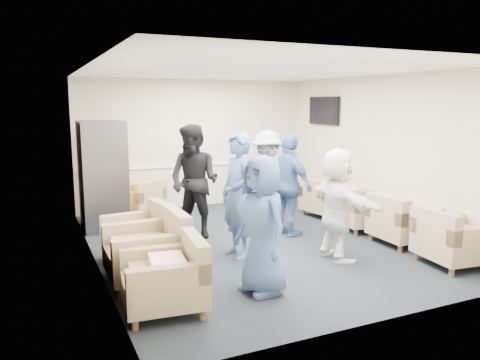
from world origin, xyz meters
name	(u,v)px	position (x,y,z in m)	size (l,w,h in m)	color
floor	(258,242)	(0.00, 0.00, 0.00)	(6.00, 6.00, 0.00)	black
ceiling	(259,70)	(0.00, 0.00, 2.70)	(6.00, 6.00, 0.00)	white
back_wall	(195,144)	(0.00, 3.00, 1.35)	(5.00, 0.02, 2.70)	beige
front_wall	(395,191)	(0.00, -3.00, 1.35)	(5.00, 0.02, 2.70)	beige
left_wall	(92,167)	(-2.50, 0.00, 1.35)	(0.02, 6.00, 2.70)	beige
right_wall	(384,152)	(2.50, 0.00, 1.35)	(0.02, 6.00, 2.70)	beige
chair_rail	(196,165)	(0.00, 2.98, 0.90)	(4.98, 0.04, 0.06)	white
tv	(324,111)	(2.44, 1.80, 2.05)	(0.10, 1.00, 0.58)	black
armchair_left_near	(169,280)	(-1.99, -1.85, 0.34)	(0.92, 0.92, 0.67)	#907D5D
armchair_left_mid	(151,252)	(-1.96, -0.94, 0.37)	(0.95, 0.95, 0.75)	#907D5D
armchair_left_far	(143,237)	(-1.87, -0.13, 0.34)	(0.95, 0.95, 0.68)	#907D5D
armchair_right_near	(452,241)	(1.92, -2.07, 0.34)	(0.93, 0.93, 0.68)	#907D5D
armchair_right_midnear	(400,223)	(2.00, -1.02, 0.33)	(0.86, 0.86, 0.67)	#907D5D
armchair_right_midfar	(361,211)	(1.99, -0.06, 0.34)	(0.95, 0.95, 0.68)	#907D5D
armchair_right_far	(325,200)	(1.99, 1.03, 0.32)	(0.90, 0.90, 0.63)	#907D5D
armchair_corner	(140,202)	(-1.37, 2.32, 0.32)	(1.12, 1.12, 0.64)	#907D5D
vending_machine	(103,175)	(-2.09, 1.92, 0.95)	(0.77, 0.90, 1.90)	#515058
backpack	(166,247)	(-1.60, -0.36, 0.23)	(0.28, 0.21, 0.45)	black
pillow	(168,264)	(-1.99, -1.84, 0.51)	(0.47, 0.36, 0.14)	white
person_front_left	(262,225)	(-0.86, -1.83, 0.81)	(0.80, 0.52, 1.63)	#3A598C
person_mid_left	(238,196)	(-0.58, -0.52, 0.90)	(0.66, 0.43, 1.80)	#3A598C
person_back_left	(194,181)	(-0.82, 0.71, 0.93)	(0.91, 0.71, 1.87)	black
person_back_right	(268,177)	(0.71, 1.03, 0.86)	(1.11, 0.64, 1.72)	beige
person_mid_right	(289,185)	(0.66, 0.15, 0.85)	(1.00, 0.41, 1.70)	#3A598C
person_front_right	(338,204)	(0.65, -1.21, 0.80)	(1.48, 0.47, 1.60)	white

